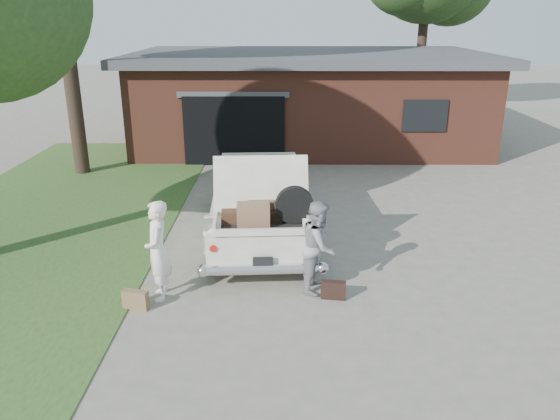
{
  "coord_description": "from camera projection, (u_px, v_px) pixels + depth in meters",
  "views": [
    {
      "loc": [
        0.06,
        -9.13,
        4.61
      ],
      "look_at": [
        0.0,
        0.6,
        1.1
      ],
      "focal_mm": 35.0,
      "sensor_mm": 36.0,
      "label": 1
    }
  ],
  "objects": [
    {
      "name": "ground",
      "position": [
        280.0,
        276.0,
        10.15
      ],
      "size": [
        90.0,
        90.0,
        0.0
      ],
      "primitive_type": "plane",
      "color": "gray",
      "rests_on": "ground"
    },
    {
      "name": "grass_strip",
      "position": [
        50.0,
        218.0,
        13.0
      ],
      "size": [
        6.0,
        16.0,
        0.02
      ],
      "primitive_type": "cube",
      "color": "#2D4C1E",
      "rests_on": "ground"
    },
    {
      "name": "house",
      "position": [
        308.0,
        97.0,
        20.37
      ],
      "size": [
        12.8,
        7.8,
        3.3
      ],
      "color": "brown",
      "rests_on": "ground"
    },
    {
      "name": "suitcase_left",
      "position": [
        136.0,
        300.0,
        8.98
      ],
      "size": [
        0.45,
        0.23,
        0.33
      ],
      "primitive_type": "cube",
      "rotation": [
        0.0,
        0.0,
        -0.22
      ],
      "color": "olive",
      "rests_on": "ground"
    },
    {
      "name": "suitcase_right",
      "position": [
        333.0,
        290.0,
        9.31
      ],
      "size": [
        0.43,
        0.19,
        0.32
      ],
      "primitive_type": "cube",
      "rotation": [
        0.0,
        0.0,
        -0.14
      ],
      "color": "black",
      "rests_on": "ground"
    },
    {
      "name": "sedan",
      "position": [
        260.0,
        201.0,
        11.81
      ],
      "size": [
        2.38,
        5.46,
        2.14
      ],
      "rotation": [
        0.0,
        0.0,
        0.06
      ],
      "color": "white",
      "rests_on": "ground"
    },
    {
      "name": "woman_left",
      "position": [
        158.0,
        251.0,
        9.13
      ],
      "size": [
        0.52,
        0.7,
        1.74
      ],
      "primitive_type": "imported",
      "rotation": [
        0.0,
        0.0,
        -1.39
      ],
      "color": "white",
      "rests_on": "ground"
    },
    {
      "name": "woman_right",
      "position": [
        319.0,
        246.0,
        9.45
      ],
      "size": [
        0.79,
        0.92,
        1.63
      ],
      "primitive_type": "imported",
      "rotation": [
        0.0,
        0.0,
        1.33
      ],
      "color": "gray",
      "rests_on": "ground"
    }
  ]
}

